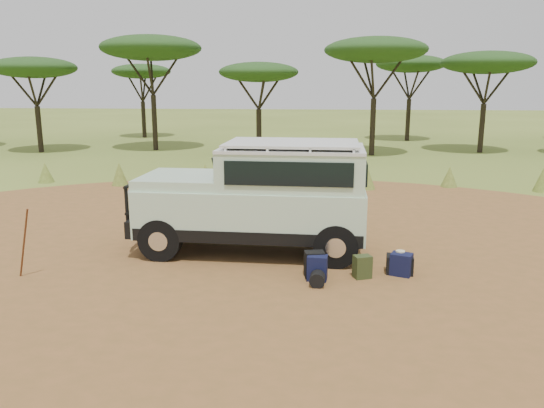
# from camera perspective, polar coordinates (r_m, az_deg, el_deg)

# --- Properties ---
(ground) EXTENTS (140.00, 140.00, 0.00)m
(ground) POSITION_cam_1_polar(r_m,az_deg,el_deg) (11.00, -2.09, -6.54)
(ground) COLOR #5A6A25
(ground) RESTS_ON ground
(dirt_clearing) EXTENTS (23.00, 23.00, 0.01)m
(dirt_clearing) POSITION_cam_1_polar(r_m,az_deg,el_deg) (11.00, -2.09, -6.52)
(dirt_clearing) COLOR brown
(dirt_clearing) RESTS_ON ground
(grass_fringe) EXTENTS (36.60, 1.60, 0.90)m
(grass_fringe) POSITION_cam_1_polar(r_m,az_deg,el_deg) (19.28, 1.54, 3.10)
(grass_fringe) COLOR #5A6A25
(grass_fringe) RESTS_ON ground
(acacia_treeline) EXTENTS (46.70, 13.20, 6.26)m
(acacia_treeline) POSITION_cam_1_polar(r_m,az_deg,el_deg) (30.13, 4.31, 15.07)
(acacia_treeline) COLOR #2C2418
(acacia_treeline) RESTS_ON ground
(safari_vehicle) EXTENTS (5.13, 2.17, 2.45)m
(safari_vehicle) POSITION_cam_1_polar(r_m,az_deg,el_deg) (11.55, -1.29, 0.50)
(safari_vehicle) COLOR #B8D8B8
(safari_vehicle) RESTS_ON ground
(walking_staff) EXTENTS (0.43, 0.21, 1.39)m
(walking_staff) POSITION_cam_1_polar(r_m,az_deg,el_deg) (11.08, -25.13, -3.85)
(walking_staff) COLOR #632C17
(walking_staff) RESTS_ON ground
(backpack_black) EXTENTS (0.42, 0.34, 0.51)m
(backpack_black) POSITION_cam_1_polar(r_m,az_deg,el_deg) (10.27, 4.57, -6.49)
(backpack_black) COLOR black
(backpack_black) RESTS_ON ground
(backpack_navy) EXTENTS (0.39, 0.30, 0.49)m
(backpack_navy) POSITION_cam_1_polar(r_m,az_deg,el_deg) (10.11, 4.89, -6.89)
(backpack_navy) COLOR black
(backpack_navy) RESTS_ON ground
(backpack_olive) EXTENTS (0.38, 0.33, 0.45)m
(backpack_olive) POSITION_cam_1_polar(r_m,az_deg,el_deg) (10.34, 9.69, -6.69)
(backpack_olive) COLOR #32421E
(backpack_olive) RESTS_ON ground
(duffel_navy) EXTENTS (0.47, 0.42, 0.44)m
(duffel_navy) POSITION_cam_1_polar(r_m,az_deg,el_deg) (10.64, 13.73, -6.33)
(duffel_navy) COLOR black
(duffel_navy) RESTS_ON ground
(hard_case) EXTENTS (0.54, 0.40, 0.36)m
(hard_case) POSITION_cam_1_polar(r_m,az_deg,el_deg) (10.75, 13.57, -6.35)
(hard_case) COLOR black
(hard_case) RESTS_ON ground
(stuff_sack) EXTENTS (0.29, 0.29, 0.28)m
(stuff_sack) POSITION_cam_1_polar(r_m,az_deg,el_deg) (9.85, 4.90, -8.05)
(stuff_sack) COLOR black
(stuff_sack) RESTS_ON ground
(safari_hat) EXTENTS (0.35, 0.35, 0.10)m
(safari_hat) POSITION_cam_1_polar(r_m,az_deg,el_deg) (10.68, 13.63, -5.24)
(safari_hat) COLOR beige
(safari_hat) RESTS_ON hard_case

